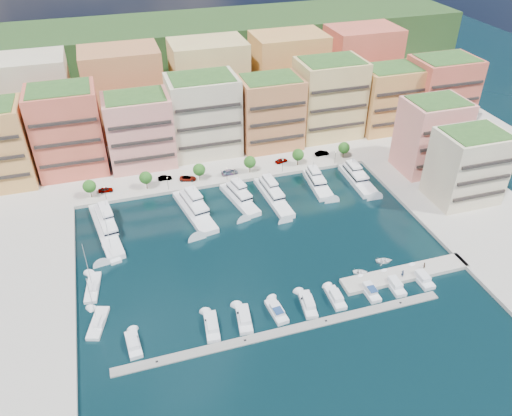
# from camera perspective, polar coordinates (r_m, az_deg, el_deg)

# --- Properties ---
(ground) EXTENTS (400.00, 400.00, 0.00)m
(ground) POSITION_cam_1_polar(r_m,az_deg,el_deg) (129.05, 0.16, -4.05)
(ground) COLOR black
(ground) RESTS_ON ground
(north_quay) EXTENTS (220.00, 64.00, 2.00)m
(north_quay) POSITION_cam_1_polar(r_m,az_deg,el_deg) (180.11, -5.78, 7.80)
(north_quay) COLOR #9E998E
(north_quay) RESTS_ON ground
(east_quay) EXTENTS (34.00, 76.00, 2.00)m
(east_quay) POSITION_cam_1_polar(r_m,az_deg,el_deg) (150.86, 24.25, -1.17)
(east_quay) COLOR #9E998E
(east_quay) RESTS_ON ground
(hillside) EXTENTS (240.00, 40.00, 58.00)m
(hillside) POSITION_cam_1_polar(r_m,az_deg,el_deg) (223.47, -8.50, 13.04)
(hillside) COLOR #213A18
(hillside) RESTS_ON ground
(south_pontoon) EXTENTS (72.00, 2.20, 0.35)m
(south_pontoon) POSITION_cam_1_polar(r_m,az_deg,el_deg) (107.72, 3.48, -13.89)
(south_pontoon) COLOR gray
(south_pontoon) RESTS_ON ground
(finger_pier) EXTENTS (32.00, 5.00, 2.00)m
(finger_pier) POSITION_cam_1_polar(r_m,az_deg,el_deg) (124.94, 16.65, -7.36)
(finger_pier) COLOR #9E998E
(finger_pier) RESTS_ON ground
(apartment_1) EXTENTS (20.00, 16.50, 26.80)m
(apartment_1) POSITION_cam_1_polar(r_m,az_deg,el_deg) (162.96, -20.72, 8.27)
(apartment_1) COLOR #DA5A48
(apartment_1) RESTS_ON north_quay
(apartment_2) EXTENTS (20.00, 15.50, 22.80)m
(apartment_2) POSITION_cam_1_polar(r_m,az_deg,el_deg) (161.53, -13.17, 8.63)
(apartment_2) COLOR tan
(apartment_2) RESTS_ON north_quay
(apartment_3) EXTENTS (22.00, 16.50, 25.80)m
(apartment_3) POSITION_cam_1_polar(r_m,az_deg,el_deg) (164.99, -5.99, 10.50)
(apartment_3) COLOR beige
(apartment_3) RESTS_ON north_quay
(apartment_4) EXTENTS (20.00, 15.50, 23.80)m
(apartment_4) POSITION_cam_1_polar(r_m,az_deg,el_deg) (168.79, 1.62, 10.87)
(apartment_4) COLOR #B87545
(apartment_4) RESTS_ON north_quay
(apartment_5) EXTENTS (22.00, 16.50, 26.80)m
(apartment_5) POSITION_cam_1_polar(r_m,az_deg,el_deg) (177.68, 8.32, 12.30)
(apartment_5) COLOR #E0C676
(apartment_5) RESTS_ON north_quay
(apartment_6) EXTENTS (20.00, 15.50, 22.80)m
(apartment_6) POSITION_cam_1_polar(r_m,az_deg,el_deg) (186.84, 14.81, 11.98)
(apartment_6) COLOR gold
(apartment_6) RESTS_ON north_quay
(apartment_7) EXTENTS (22.00, 16.50, 24.80)m
(apartment_7) POSITION_cam_1_polar(r_m,az_deg,el_deg) (195.85, 20.31, 12.35)
(apartment_7) COLOR #DA5A48
(apartment_7) RESTS_ON north_quay
(apartment_east_a) EXTENTS (18.00, 14.50, 22.80)m
(apartment_east_a) POSITION_cam_1_polar(r_m,az_deg,el_deg) (163.27, 19.38, 7.82)
(apartment_east_a) COLOR tan
(apartment_east_a) RESTS_ON east_quay
(apartment_east_b) EXTENTS (18.00, 14.50, 20.80)m
(apartment_east_b) POSITION_cam_1_polar(r_m,az_deg,el_deg) (151.43, 23.00, 4.42)
(apartment_east_b) COLOR beige
(apartment_east_b) RESTS_ON east_quay
(backblock_0) EXTENTS (26.00, 18.00, 30.00)m
(backblock_0) POSITION_cam_1_polar(r_m,az_deg,el_deg) (183.77, -24.24, 10.95)
(backblock_0) COLOR beige
(backblock_0) RESTS_ON north_quay
(backblock_1) EXTENTS (26.00, 18.00, 30.00)m
(backblock_1) POSITION_cam_1_polar(r_m,az_deg,el_deg) (182.16, -14.80, 12.66)
(backblock_1) COLOR #B87545
(backblock_1) RESTS_ON north_quay
(backblock_2) EXTENTS (26.00, 18.00, 30.00)m
(backblock_2) POSITION_cam_1_polar(r_m,az_deg,el_deg) (185.45, -5.34, 14.03)
(backblock_2) COLOR #E0C676
(backblock_2) RESTS_ON north_quay
(backblock_3) EXTENTS (26.00, 18.00, 30.00)m
(backblock_3) POSITION_cam_1_polar(r_m,az_deg,el_deg) (193.39, 3.66, 14.97)
(backblock_3) COLOR gold
(backblock_3) RESTS_ON north_quay
(backblock_4) EXTENTS (26.00, 18.00, 30.00)m
(backblock_4) POSITION_cam_1_polar(r_m,az_deg,el_deg) (205.45, 11.83, 15.53)
(backblock_4) COLOR #DA5A48
(backblock_4) RESTS_ON north_quay
(tree_0) EXTENTS (3.80, 3.80, 5.65)m
(tree_0) POSITION_cam_1_polar(r_m,az_deg,el_deg) (150.58, -18.51, 2.37)
(tree_0) COLOR #473323
(tree_0) RESTS_ON north_quay
(tree_1) EXTENTS (3.80, 3.80, 5.65)m
(tree_1) POSITION_cam_1_polar(r_m,az_deg,el_deg) (150.38, -12.50, 3.39)
(tree_1) COLOR #473323
(tree_1) RESTS_ON north_quay
(tree_2) EXTENTS (3.80, 3.80, 5.65)m
(tree_2) POSITION_cam_1_polar(r_m,az_deg,el_deg) (151.88, -6.52, 4.37)
(tree_2) COLOR #473323
(tree_2) RESTS_ON north_quay
(tree_3) EXTENTS (3.80, 3.80, 5.65)m
(tree_3) POSITION_cam_1_polar(r_m,az_deg,el_deg) (155.03, -0.71, 5.28)
(tree_3) COLOR #473323
(tree_3) RESTS_ON north_quay
(tree_4) EXTENTS (3.80, 3.80, 5.65)m
(tree_4) POSITION_cam_1_polar(r_m,az_deg,el_deg) (159.72, 4.83, 6.09)
(tree_4) COLOR #473323
(tree_4) RESTS_ON north_quay
(tree_5) EXTENTS (3.80, 3.80, 5.65)m
(tree_5) POSITION_cam_1_polar(r_m,az_deg,el_deg) (165.83, 10.02, 6.79)
(tree_5) COLOR #473323
(tree_5) RESTS_ON north_quay
(lamppost_0) EXTENTS (0.30, 0.30, 4.20)m
(lamppost_0) POSITION_cam_1_polar(r_m,az_deg,el_deg) (148.86, -16.91, 1.88)
(lamppost_0) COLOR black
(lamppost_0) RESTS_ON north_quay
(lamppost_1) EXTENTS (0.30, 0.30, 4.20)m
(lamppost_1) POSITION_cam_1_polar(r_m,az_deg,el_deg) (149.24, -10.07, 3.03)
(lamppost_1) COLOR black
(lamppost_1) RESTS_ON north_quay
(lamppost_2) EXTENTS (0.30, 0.30, 4.20)m
(lamppost_2) POSITION_cam_1_polar(r_m,az_deg,el_deg) (151.77, -3.36, 4.12)
(lamppost_2) COLOR black
(lamppost_2) RESTS_ON north_quay
(lamppost_3) EXTENTS (0.30, 0.30, 4.20)m
(lamppost_3) POSITION_cam_1_polar(r_m,az_deg,el_deg) (156.35, 3.06, 5.11)
(lamppost_3) COLOR black
(lamppost_3) RESTS_ON north_quay
(lamppost_4) EXTENTS (0.30, 0.30, 4.20)m
(lamppost_4) POSITION_cam_1_polar(r_m,az_deg,el_deg) (162.80, 9.07, 5.97)
(lamppost_4) COLOR black
(lamppost_4) RESTS_ON north_quay
(yacht_0) EXTENTS (8.18, 25.86, 7.30)m
(yacht_0) POSITION_cam_1_polar(r_m,az_deg,el_deg) (138.69, -16.82, -2.04)
(yacht_0) COLOR white
(yacht_0) RESTS_ON ground
(yacht_2) EXTENTS (9.01, 22.92, 7.30)m
(yacht_2) POSITION_cam_1_polar(r_m,az_deg,el_deg) (140.77, -7.11, -0.05)
(yacht_2) COLOR white
(yacht_2) RESTS_ON ground
(yacht_3) EXTENTS (7.89, 18.66, 7.30)m
(yacht_3) POSITION_cam_1_polar(r_m,az_deg,el_deg) (144.65, -1.96, 1.27)
(yacht_3) COLOR white
(yacht_3) RESTS_ON ground
(yacht_4) EXTENTS (5.67, 22.01, 7.30)m
(yacht_4) POSITION_cam_1_polar(r_m,az_deg,el_deg) (145.74, 1.90, 1.50)
(yacht_4) COLOR white
(yacht_4) RESTS_ON ground
(yacht_5) EXTENTS (5.75, 16.66, 7.30)m
(yacht_5) POSITION_cam_1_polar(r_m,az_deg,el_deg) (152.57, 7.01, 2.94)
(yacht_5) COLOR white
(yacht_5) RESTS_ON ground
(yacht_6) EXTENTS (5.63, 18.83, 7.30)m
(yacht_6) POSITION_cam_1_polar(r_m,az_deg,el_deg) (156.91, 11.45, 3.43)
(yacht_6) COLOR white
(yacht_6) RESTS_ON ground
(cruiser_0) EXTENTS (3.12, 7.31, 2.55)m
(cruiser_0) POSITION_cam_1_polar(r_m,az_deg,el_deg) (107.42, -13.82, -14.92)
(cruiser_0) COLOR silver
(cruiser_0) RESTS_ON ground
(cruiser_2) EXTENTS (3.60, 8.54, 2.55)m
(cruiser_2) POSITION_cam_1_polar(r_m,az_deg,el_deg) (108.07, -5.07, -13.34)
(cruiser_2) COLOR silver
(cruiser_2) RESTS_ON ground
(cruiser_3) EXTENTS (3.90, 8.40, 2.55)m
(cruiser_3) POSITION_cam_1_polar(r_m,az_deg,el_deg) (109.11, -1.37, -12.58)
(cruiser_3) COLOR silver
(cruiser_3) RESTS_ON ground
(cruiser_4) EXTENTS (3.36, 7.61, 2.66)m
(cruiser_4) POSITION_cam_1_polar(r_m,az_deg,el_deg) (110.65, 2.38, -11.74)
(cruiser_4) COLOR silver
(cruiser_4) RESTS_ON ground
(cruiser_5) EXTENTS (3.68, 8.33, 2.55)m
(cruiser_5) POSITION_cam_1_polar(r_m,az_deg,el_deg) (112.66, 5.95, -10.90)
(cruiser_5) COLOR silver
(cruiser_5) RESTS_ON ground
(cruiser_6) EXTENTS (2.88, 7.28, 2.55)m
(cruiser_6) POSITION_cam_1_polar(r_m,az_deg,el_deg) (114.87, 9.07, -10.12)
(cruiser_6) COLOR silver
(cruiser_6) RESTS_ON ground
(cruiser_7) EXTENTS (2.61, 7.71, 2.66)m
(cruiser_7) POSITION_cam_1_polar(r_m,az_deg,el_deg) (118.04, 12.77, -9.16)
(cruiser_7) COLOR silver
(cruiser_7) RESTS_ON ground
(cruiser_8) EXTENTS (2.84, 7.81, 2.55)m
(cruiser_8) POSITION_cam_1_polar(r_m,az_deg,el_deg) (120.89, 15.47, -8.43)
(cruiser_8) COLOR silver
(cruiser_8) RESTS_ON ground
(cruiser_9) EXTENTS (2.95, 7.62, 2.55)m
(cruiser_9) POSITION_cam_1_polar(r_m,az_deg,el_deg) (124.41, 18.37, -7.62)
(cruiser_9) COLOR silver
(cruiser_9) RESTS_ON ground
(sailboat_1) EXTENTS (4.28, 10.19, 13.20)m
(sailboat_1) POSITION_cam_1_polar(r_m,az_deg,el_deg) (122.06, -18.14, -8.68)
(sailboat_1) COLOR white
(sailboat_1) RESTS_ON ground
(sailboat_0) EXTENTS (5.37, 9.51, 13.20)m
(sailboat_0) POSITION_cam_1_polar(r_m,az_deg,el_deg) (113.61, -17.60, -12.48)
(sailboat_0) COLOR white
(sailboat_0) RESTS_ON ground
(sailboat_2) EXTENTS (4.44, 8.62, 13.20)m
(sailboat_2) POSITION_cam_1_polar(r_m,az_deg,el_deg) (130.34, -16.15, -5.06)
(sailboat_2) COLOR white
(sailboat_2) RESTS_ON ground
(tender_0) EXTENTS (4.04, 3.38, 0.72)m
(tender_0) POSITION_cam_1_polar(r_m,az_deg,el_deg) (122.63, 11.83, -7.17)
(tender_0) COLOR white
(tender_0) RESTS_ON ground
(tender_2) EXTENTS (4.55, 3.63, 0.84)m
(tender_2) POSITION_cam_1_polar(r_m,az_deg,el_deg) (127.05, 14.43, -5.86)
(tender_2) COLOR white
(tender_2) RESTS_ON ground
(car_0) EXTENTS (4.26, 1.93, 1.42)m
(car_0) POSITION_cam_1_polar(r_m,az_deg,el_deg) (153.49, -16.82, 2.01)
(car_0) COLOR gray
(car_0) RESTS_ON north_quay
(car_1) EXTENTS (4.23, 1.65, 1.37)m
(car_1) POSITION_cam_1_polar(r_m,az_deg,el_deg) (155.21, -10.38, 3.40)
(car_1) COLOR gray
(car_1) RESTS_ON north_quay
(car_2) EXTENTS (5.44, 3.67, 1.38)m
(car_2) POSITION_cam_1_polar(r_m,az_deg,el_deg) (153.91, -7.81, 3.38)
(car_2) COLOR gray
(car_2) RESTS_ON north_quay
(car_3) EXTENTS (5.54, 2.65, 1.56)m
(car_3) POSITION_cam_1_polar(r_m,az_deg,el_deg) (155.78, -3.05, 4.12)
(car_3) COLOR gray
(car_3) RESTS_ON north_quay
(car_4) EXTENTS (4.42, 2.56, 1.42)m
(car_4) POSITION_cam_1_polar(r_m,az_deg,el_deg) (162.28, 2.92, 5.44)
(car_4) COLOR gray
(car_4) RESTS_ON north_quay
(car_5) EXTENTS (4.70, 1.79, 1.53)m
(car_5) POSITION_cam_1_polar(r_m,az_deg,el_deg) (167.80, 7.54, 6.23)
(car_5) COLOR gray
(car_5) RESTS_ON north_quay
(person_0) EXTENTS (0.77, 0.85, 1.96)m
(person_0) POSITION_cam_1_polar(r_m,az_deg,el_deg) (122.16, 16.41, -7.19)
(person_0) COLOR #233047
(person_0) RESTS_ON finger_pier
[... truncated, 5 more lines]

